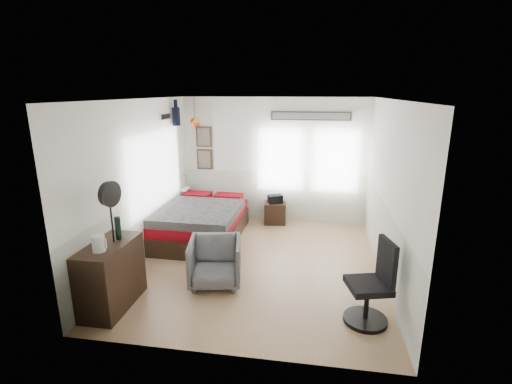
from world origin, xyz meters
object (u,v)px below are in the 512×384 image
(dresser, at_px, (111,275))
(bed, at_px, (201,222))
(nightstand, at_px, (275,213))
(task_chair, at_px, (372,290))
(armchair, at_px, (215,262))

(dresser, bearing_deg, bed, 79.78)
(bed, relative_size, dresser, 2.15)
(nightstand, height_order, task_chair, task_chair)
(bed, height_order, dresser, dresser)
(dresser, height_order, task_chair, task_chair)
(nightstand, bearing_deg, task_chair, -70.65)
(bed, xyz_separation_m, task_chair, (2.93, -2.31, 0.11))
(nightstand, bearing_deg, bed, -146.82)
(bed, distance_m, armchair, 1.84)
(nightstand, distance_m, task_chair, 3.76)
(armchair, distance_m, nightstand, 2.84)
(bed, relative_size, armchair, 2.78)
(armchair, xyz_separation_m, task_chair, (2.18, -0.63, 0.09))
(dresser, relative_size, task_chair, 0.91)
(nightstand, bearing_deg, dresser, -122.35)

